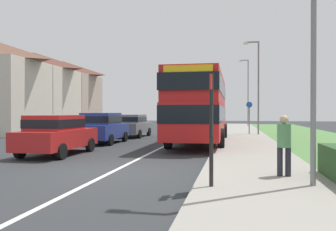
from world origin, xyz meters
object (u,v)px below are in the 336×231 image
object	(u,v)px
parked_car_blue	(102,127)
street_lamp_far	(247,89)
cycle_route_sign	(249,116)
double_decker_bus	(200,105)
street_lamp_mid	(257,81)
bus_stop_sign	(211,122)
parked_car_red	(57,133)
parked_car_grey	(132,125)
pedestrian_at_stop	(284,142)

from	to	relation	value
parked_car_blue	street_lamp_far	distance (m)	25.84
parked_car_blue	cycle_route_sign	distance (m)	11.64
double_decker_bus	street_lamp_mid	size ratio (longest dim) A/B	1.55
street_lamp_mid	cycle_route_sign	bearing A→B (deg)	161.80
parked_car_blue	bus_stop_sign	xyz separation A→B (m)	(6.73, -10.59, 0.61)
double_decker_bus	parked_car_red	bearing A→B (deg)	-130.45
parked_car_grey	pedestrian_at_stop	bearing A→B (deg)	-59.69
bus_stop_sign	double_decker_bus	bearing A→B (deg)	96.60
parked_car_blue	double_decker_bus	bearing A→B (deg)	9.14
cycle_route_sign	street_lamp_mid	distance (m)	2.66
pedestrian_at_stop	cycle_route_sign	bearing A→B (deg)	90.34
street_lamp_far	bus_stop_sign	bearing A→B (deg)	-93.49
pedestrian_at_stop	street_lamp_far	world-z (taller)	street_lamp_far
parked_car_blue	street_lamp_far	bearing A→B (deg)	69.78
parked_car_red	bus_stop_sign	bearing A→B (deg)	-38.83
pedestrian_at_stop	street_lamp_far	distance (m)	33.24
parked_car_grey	parked_car_red	bearing A→B (deg)	-90.36
parked_car_blue	pedestrian_at_stop	bearing A→B (deg)	-46.84
cycle_route_sign	street_lamp_far	xyz separation A→B (m)	(0.47, 15.93, 3.14)
bus_stop_sign	parked_car_red	bearing A→B (deg)	141.17
double_decker_bus	parked_car_grey	size ratio (longest dim) A/B	2.55
parked_car_grey	bus_stop_sign	distance (m)	16.99
parked_car_grey	double_decker_bus	bearing A→B (deg)	-39.11
parked_car_grey	pedestrian_at_stop	distance (m)	16.36
double_decker_bus	parked_car_blue	xyz separation A→B (m)	(-5.41, -0.87, -1.21)
street_lamp_far	double_decker_bus	bearing A→B (deg)	-98.44
cycle_route_sign	pedestrian_at_stop	bearing A→B (deg)	-89.66
parked_car_blue	street_lamp_far	size ratio (longest dim) A/B	0.49
double_decker_bus	cycle_route_sign	size ratio (longest dim) A/B	4.28
bus_stop_sign	cycle_route_sign	size ratio (longest dim) A/B	1.03
parked_car_blue	parked_car_grey	xyz separation A→B (m)	(0.22, 5.09, -0.06)
double_decker_bus	bus_stop_sign	world-z (taller)	double_decker_bus
parked_car_red	street_lamp_far	world-z (taller)	street_lamp_far
cycle_route_sign	parked_car_blue	bearing A→B (deg)	-136.03
cycle_route_sign	street_lamp_mid	world-z (taller)	street_lamp_mid
parked_car_grey	cycle_route_sign	bearing A→B (deg)	20.12
parked_car_red	parked_car_grey	distance (m)	10.38
double_decker_bus	bus_stop_sign	xyz separation A→B (m)	(1.33, -11.46, -0.60)
parked_car_grey	street_lamp_mid	distance (m)	9.66
street_lamp_mid	street_lamp_far	size ratio (longest dim) A/B	0.87
street_lamp_mid	pedestrian_at_stop	bearing A→B (deg)	-91.47
double_decker_bus	street_lamp_far	distance (m)	23.52
parked_car_blue	cycle_route_sign	xyz separation A→B (m)	(8.37, 8.08, 0.50)
parked_car_red	parked_car_grey	xyz separation A→B (m)	(0.07, 10.38, -0.02)
double_decker_bus	street_lamp_far	xyz separation A→B (m)	(3.44, 23.14, 2.42)
pedestrian_at_stop	street_lamp_mid	world-z (taller)	street_lamp_mid
bus_stop_sign	cycle_route_sign	world-z (taller)	bus_stop_sign
pedestrian_at_stop	street_lamp_far	bearing A→B (deg)	89.36
parked_car_blue	street_lamp_far	xyz separation A→B (m)	(8.84, 24.01, 3.63)
parked_car_grey	street_lamp_far	xyz separation A→B (m)	(8.62, 18.92, 3.69)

